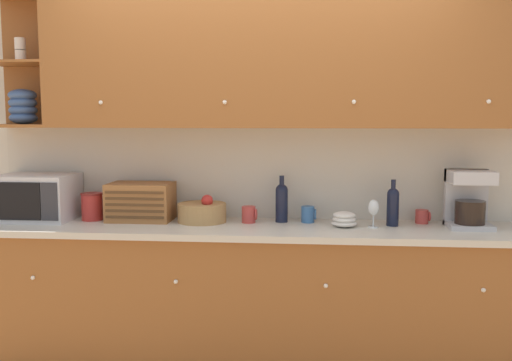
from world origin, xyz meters
TOP-DOWN VIEW (x-y plane):
  - ground_plane at (0.00, 0.00)m, footprint 24.00×24.00m
  - wall_back at (0.00, 0.03)m, footprint 5.90×0.06m
  - counter_unit at (0.00, -0.29)m, footprint 3.52×0.61m
  - backsplash_panel at (0.00, -0.01)m, footprint 3.50×0.01m
  - upper_cabinets at (0.16, -0.18)m, footprint 3.50×0.37m
  - microwave at (-1.45, -0.22)m, footprint 0.48×0.38m
  - storage_canister at (-1.08, -0.20)m, footprint 0.14×0.14m
  - bread_box at (-0.76, -0.18)m, footprint 0.41×0.29m
  - fruit_basket at (-0.35, -0.20)m, footprint 0.31×0.31m
  - mug at (-0.04, -0.20)m, footprint 0.10×0.09m
  - second_wine_bottle at (0.16, -0.15)m, footprint 0.08×0.08m
  - mug_patterned_third at (0.33, -0.15)m, footprint 0.10×0.08m
  - bowl_stack_on_counter at (0.55, -0.28)m, footprint 0.16×0.16m
  - wine_glass at (0.73, -0.29)m, footprint 0.07×0.07m
  - wine_bottle at (0.86, -0.22)m, footprint 0.08×0.08m
  - mug_blue_second at (1.06, -0.12)m, footprint 0.09×0.08m
  - coffee_maker at (1.31, -0.22)m, footprint 0.26×0.24m

SIDE VIEW (x-z plane):
  - ground_plane at x=0.00m, z-range 0.00..0.00m
  - counter_unit at x=0.00m, z-range 0.00..0.92m
  - mug_blue_second at x=1.06m, z-range 0.92..1.01m
  - bowl_stack_on_counter at x=0.55m, z-range 0.92..1.01m
  - mug_patterned_third at x=0.33m, z-range 0.92..1.02m
  - mug at x=-0.04m, z-range 0.92..1.02m
  - fruit_basket at x=-0.35m, z-range 0.89..1.07m
  - storage_canister at x=-1.08m, z-range 0.92..1.10m
  - wine_glass at x=0.73m, z-range 0.95..1.12m
  - bread_box at x=-0.76m, z-range 0.92..1.16m
  - wine_bottle at x=0.86m, z-range 0.90..1.20m
  - second_wine_bottle at x=0.16m, z-range 0.90..1.21m
  - microwave at x=-1.45m, z-range 0.92..1.22m
  - coffee_maker at x=1.31m, z-range 0.92..1.27m
  - backsplash_panel at x=0.00m, z-range 0.92..1.53m
  - wall_back at x=0.00m, z-range 0.00..2.60m
  - upper_cabinets at x=0.16m, z-range 1.52..2.39m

